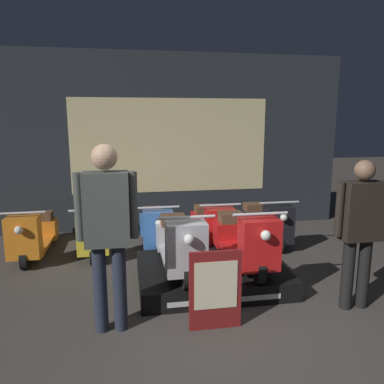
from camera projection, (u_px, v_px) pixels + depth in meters
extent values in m
plane|color=#423D38|center=(217.00, 334.00, 3.60)|extent=(30.00, 30.00, 0.00)
cube|color=#23282D|center=(171.00, 143.00, 6.87)|extent=(6.51, 0.08, 3.20)
cube|color=beige|center=(171.00, 146.00, 6.83)|extent=(3.58, 0.01, 1.70)
cube|color=black|center=(211.00, 274.00, 4.72)|extent=(1.81, 1.39, 0.23)
cube|color=silver|center=(225.00, 301.00, 4.04)|extent=(1.27, 0.01, 0.06)
cylinder|color=black|center=(187.00, 276.00, 4.02)|extent=(0.09, 0.29, 0.29)
cylinder|color=black|center=(173.00, 241.00, 5.17)|extent=(0.09, 0.29, 0.29)
cube|color=#BCBCC1|center=(179.00, 257.00, 4.60)|extent=(0.41, 1.10, 0.05)
cube|color=#BCBCC1|center=(186.00, 249.00, 3.99)|extent=(0.43, 0.26, 0.57)
cube|color=#BCBCC1|center=(173.00, 236.00, 5.13)|extent=(0.45, 0.31, 0.34)
cube|color=brown|center=(173.00, 220.00, 5.08)|extent=(0.33, 0.28, 0.13)
cylinder|color=silver|center=(186.00, 217.00, 3.91)|extent=(0.62, 0.03, 0.03)
sphere|color=white|center=(189.00, 240.00, 3.78)|extent=(0.11, 0.11, 0.11)
cylinder|color=black|center=(259.00, 271.00, 4.16)|extent=(0.09, 0.29, 0.29)
cylinder|color=black|center=(230.00, 238.00, 5.31)|extent=(0.09, 0.29, 0.29)
cube|color=red|center=(243.00, 253.00, 4.74)|extent=(0.41, 1.10, 0.05)
cube|color=red|center=(259.00, 244.00, 4.12)|extent=(0.43, 0.26, 0.57)
cube|color=red|center=(230.00, 233.00, 5.27)|extent=(0.45, 0.31, 0.34)
cube|color=brown|center=(231.00, 217.00, 5.22)|extent=(0.33, 0.28, 0.13)
cylinder|color=silver|center=(260.00, 214.00, 4.05)|extent=(0.62, 0.03, 0.03)
sphere|color=white|center=(266.00, 235.00, 3.91)|extent=(0.11, 0.11, 0.11)
cylinder|color=black|center=(25.00, 259.00, 5.13)|extent=(0.09, 0.29, 0.29)
cylinder|color=black|center=(43.00, 233.00, 6.27)|extent=(0.09, 0.29, 0.29)
cube|color=orange|center=(35.00, 246.00, 5.70)|extent=(0.41, 1.10, 0.05)
cube|color=orange|center=(24.00, 237.00, 5.09)|extent=(0.43, 0.26, 0.57)
cube|color=orange|center=(43.00, 229.00, 6.24)|extent=(0.45, 0.31, 0.34)
cube|color=brown|center=(42.00, 216.00, 6.18)|extent=(0.33, 0.28, 0.13)
cylinder|color=silver|center=(21.00, 213.00, 5.02)|extent=(0.62, 0.03, 0.03)
sphere|color=white|center=(19.00, 230.00, 4.88)|extent=(0.11, 0.11, 0.11)
cylinder|color=black|center=(94.00, 255.00, 5.28)|extent=(0.09, 0.29, 0.29)
cylinder|color=black|center=(99.00, 231.00, 6.43)|extent=(0.09, 0.29, 0.29)
cube|color=yellow|center=(97.00, 242.00, 5.86)|extent=(0.41, 1.10, 0.05)
cube|color=yellow|center=(93.00, 234.00, 5.24)|extent=(0.43, 0.26, 0.57)
cube|color=yellow|center=(99.00, 227.00, 6.39)|extent=(0.45, 0.31, 0.34)
cube|color=brown|center=(98.00, 214.00, 6.34)|extent=(0.33, 0.28, 0.13)
cylinder|color=silver|center=(92.00, 210.00, 5.17)|extent=(0.62, 0.03, 0.03)
sphere|color=white|center=(91.00, 227.00, 5.03)|extent=(0.11, 0.11, 0.11)
cylinder|color=black|center=(159.00, 251.00, 5.44)|extent=(0.09, 0.29, 0.29)
cylinder|color=black|center=(153.00, 228.00, 6.58)|extent=(0.09, 0.29, 0.29)
cube|color=#386BBC|center=(156.00, 239.00, 6.01)|extent=(0.41, 1.10, 0.05)
cube|color=#386BBC|center=(158.00, 231.00, 5.40)|extent=(0.43, 0.26, 0.57)
cube|color=#386BBC|center=(153.00, 224.00, 6.55)|extent=(0.45, 0.31, 0.34)
cube|color=brown|center=(153.00, 211.00, 6.50)|extent=(0.33, 0.28, 0.13)
cylinder|color=silver|center=(158.00, 207.00, 5.33)|extent=(0.62, 0.03, 0.03)
sphere|color=white|center=(159.00, 223.00, 5.19)|extent=(0.11, 0.11, 0.11)
cylinder|color=black|center=(220.00, 247.00, 5.59)|extent=(0.09, 0.29, 0.29)
cylinder|color=black|center=(204.00, 225.00, 6.74)|extent=(0.09, 0.29, 0.29)
cube|color=red|center=(211.00, 236.00, 6.17)|extent=(0.41, 1.10, 0.05)
cube|color=red|center=(220.00, 228.00, 5.56)|extent=(0.43, 0.26, 0.57)
cube|color=red|center=(204.00, 222.00, 6.70)|extent=(0.45, 0.31, 0.34)
cube|color=brown|center=(204.00, 209.00, 6.65)|extent=(0.33, 0.28, 0.13)
cylinder|color=silver|center=(220.00, 205.00, 5.48)|extent=(0.62, 0.03, 0.03)
sphere|color=white|center=(223.00, 220.00, 5.35)|extent=(0.11, 0.11, 0.11)
cylinder|color=black|center=(278.00, 244.00, 5.75)|extent=(0.09, 0.29, 0.29)
cylinder|color=black|center=(253.00, 223.00, 6.90)|extent=(0.09, 0.29, 0.29)
cube|color=black|center=(264.00, 233.00, 6.32)|extent=(0.41, 1.10, 0.05)
cube|color=black|center=(278.00, 225.00, 5.71)|extent=(0.43, 0.26, 0.57)
cube|color=black|center=(253.00, 219.00, 6.86)|extent=(0.45, 0.31, 0.34)
cube|color=brown|center=(254.00, 207.00, 6.81)|extent=(0.33, 0.28, 0.13)
cylinder|color=silver|center=(280.00, 203.00, 5.64)|extent=(0.62, 0.03, 0.03)
sphere|color=white|center=(284.00, 218.00, 5.50)|extent=(0.11, 0.11, 0.11)
cylinder|color=#232838|center=(100.00, 289.00, 3.58)|extent=(0.13, 0.13, 0.87)
cylinder|color=#232838|center=(120.00, 287.00, 3.61)|extent=(0.13, 0.13, 0.87)
cube|color=#474C47|center=(107.00, 209.00, 3.45)|extent=(0.41, 0.23, 0.69)
cylinder|color=#474C47|center=(79.00, 207.00, 3.40)|extent=(0.08, 0.08, 0.64)
cylinder|color=#474C47|center=(133.00, 205.00, 3.48)|extent=(0.08, 0.08, 0.64)
sphere|color=tan|center=(104.00, 157.00, 3.35)|extent=(0.24, 0.24, 0.24)
cylinder|color=black|center=(348.00, 274.00, 4.03)|extent=(0.13, 0.13, 0.78)
cylinder|color=black|center=(364.00, 273.00, 4.06)|extent=(0.13, 0.13, 0.78)
cube|color=black|center=(361.00, 211.00, 3.91)|extent=(0.42, 0.24, 0.62)
cylinder|color=black|center=(339.00, 210.00, 3.86)|extent=(0.08, 0.08, 0.57)
cylinder|color=black|center=(383.00, 208.00, 3.95)|extent=(0.08, 0.08, 0.57)
sphere|color=brown|center=(365.00, 170.00, 3.83)|extent=(0.21, 0.21, 0.21)
cube|color=maroon|center=(215.00, 290.00, 3.63)|extent=(0.52, 0.04, 0.80)
cube|color=beige|center=(215.00, 285.00, 3.59)|extent=(0.42, 0.01, 0.48)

